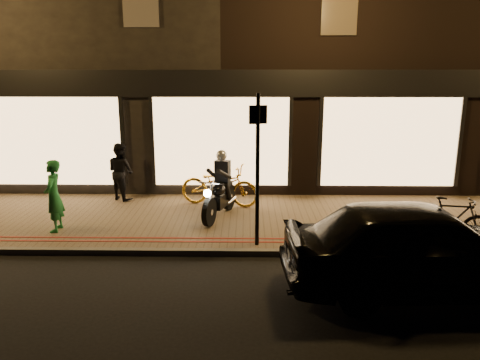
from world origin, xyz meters
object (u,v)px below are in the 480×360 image
motorcycle (220,192)px  sign_post (258,163)px  person_green (54,196)px  parked_car (422,247)px  bicycle_gold (219,185)px

motorcycle → sign_post: size_ratio=0.63×
person_green → parked_car: person_green is taller
bicycle_gold → sign_post: bearing=-147.3°
sign_post → person_green: size_ratio=1.92×
sign_post → bicycle_gold: (-0.91, 2.68, -1.14)m
bicycle_gold → person_green: 3.95m
bicycle_gold → person_green: size_ratio=1.30×
person_green → parked_car: 7.38m
motorcycle → person_green: size_ratio=1.21×
bicycle_gold → parked_car: parked_car is taller
motorcycle → sign_post: sign_post is taller
motorcycle → person_green: bearing=-146.4°
sign_post → person_green: bearing=170.3°
person_green → parked_car: size_ratio=0.35×
parked_car → motorcycle: bearing=42.1°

